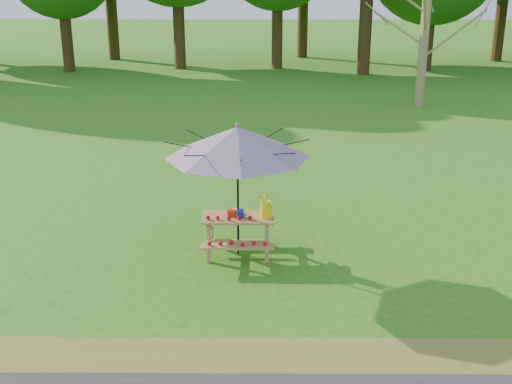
{
  "coord_description": "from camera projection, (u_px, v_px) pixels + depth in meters",
  "views": [
    {
      "loc": [
        -2.35,
        -9.52,
        4.52
      ],
      "look_at": [
        -2.43,
        0.5,
        1.1
      ],
      "focal_mm": 45.0,
      "sensor_mm": 36.0,
      "label": 1
    }
  ],
  "objects": [
    {
      "name": "picnic_table",
      "position": [
        238.0,
        235.0,
        10.83
      ],
      "size": [
        1.2,
        1.32,
        0.67
      ],
      "color": "#A38749",
      "rests_on": "ground"
    },
    {
      "name": "flower_bucket",
      "position": [
        267.0,
        203.0,
        10.62
      ],
      "size": [
        0.31,
        0.27,
        0.45
      ],
      "color": "yellow",
      "rests_on": "picnic_table"
    },
    {
      "name": "produce_bins",
      "position": [
        236.0,
        213.0,
        10.73
      ],
      "size": [
        0.28,
        0.33,
        0.13
      ],
      "color": "red",
      "rests_on": "picnic_table"
    },
    {
      "name": "ground",
      "position": [
        404.0,
        266.0,
        10.45
      ],
      "size": [
        120.0,
        120.0,
        0.0
      ],
      "primitive_type": "plane",
      "color": "#2F6E15",
      "rests_on": "ground"
    },
    {
      "name": "drygrass_strip",
      "position": [
        453.0,
        365.0,
        7.8
      ],
      "size": [
        120.0,
        1.2,
        0.01
      ],
      "primitive_type": "cube",
      "color": "olive",
      "rests_on": "ground"
    },
    {
      "name": "tomatoes_row",
      "position": [
        229.0,
        218.0,
        10.55
      ],
      "size": [
        0.77,
        0.13,
        0.07
      ],
      "primitive_type": null,
      "color": "red",
      "rests_on": "picnic_table"
    },
    {
      "name": "patio_umbrella",
      "position": [
        237.0,
        142.0,
        10.31
      ],
      "size": [
        2.56,
        2.56,
        2.27
      ],
      "color": "black",
      "rests_on": "ground"
    }
  ]
}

